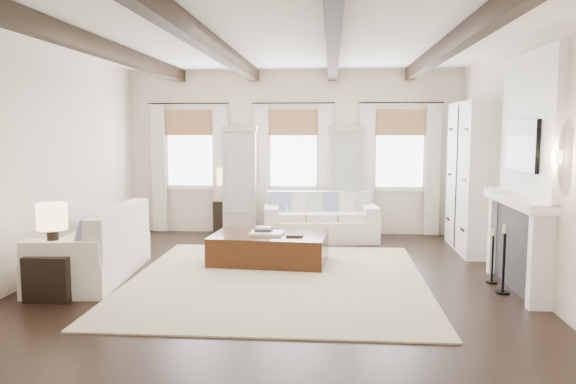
# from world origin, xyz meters

# --- Properties ---
(ground) EXTENTS (7.50, 7.50, 0.00)m
(ground) POSITION_xyz_m (0.00, 0.00, 0.00)
(ground) COLOR black
(ground) RESTS_ON ground
(room_shell) EXTENTS (6.54, 7.54, 3.22)m
(room_shell) POSITION_xyz_m (0.75, 0.90, 1.89)
(room_shell) COLOR beige
(room_shell) RESTS_ON ground
(area_rug) EXTENTS (3.97, 4.32, 0.02)m
(area_rug) POSITION_xyz_m (0.02, 0.18, 0.01)
(area_rug) COLOR #BCB08F
(area_rug) RESTS_ON ground
(sofa_back) EXTENTS (2.15, 1.15, 0.88)m
(sofa_back) POSITION_xyz_m (0.54, 3.06, 0.36)
(sofa_back) COLOR white
(sofa_back) RESTS_ON ground
(sofa_left) EXTENTS (1.18, 2.33, 0.97)m
(sofa_left) POSITION_xyz_m (-2.49, 0.18, 0.39)
(sofa_left) COLOR white
(sofa_left) RESTS_ON ground
(ottoman) EXTENTS (1.81, 1.22, 0.45)m
(ottoman) POSITION_xyz_m (-0.20, 1.16, 0.23)
(ottoman) COLOR black
(ottoman) RESTS_ON ground
(tray) EXTENTS (0.53, 0.42, 0.04)m
(tray) POSITION_xyz_m (-0.23, 1.14, 0.47)
(tray) COLOR white
(tray) RESTS_ON ottoman
(book_lower) EXTENTS (0.28, 0.22, 0.04)m
(book_lower) POSITION_xyz_m (-0.28, 1.19, 0.51)
(book_lower) COLOR #262628
(book_lower) RESTS_ON tray
(book_upper) EXTENTS (0.23, 0.19, 0.03)m
(book_upper) POSITION_xyz_m (-0.29, 1.18, 0.55)
(book_upper) COLOR beige
(book_upper) RESTS_ON book_lower
(book_loose) EXTENTS (0.25, 0.20, 0.03)m
(book_loose) POSITION_xyz_m (0.20, 1.00, 0.47)
(book_loose) COLOR #262628
(book_loose) RESTS_ON ottoman
(side_table_front) EXTENTS (0.55, 0.55, 0.55)m
(side_table_front) POSITION_xyz_m (-2.62, -0.80, 0.27)
(side_table_front) COLOR black
(side_table_front) RESTS_ON ground
(lamp_front) EXTENTS (0.36, 0.36, 0.62)m
(lamp_front) POSITION_xyz_m (-2.62, -0.80, 0.97)
(lamp_front) COLOR black
(lamp_front) RESTS_ON side_table_front
(side_table_back) EXTENTS (0.42, 0.42, 0.63)m
(side_table_back) POSITION_xyz_m (-1.36, 3.71, 0.32)
(side_table_back) COLOR black
(side_table_back) RESTS_ON ground
(lamp_back) EXTENTS (0.38, 0.38, 0.66)m
(lamp_back) POSITION_xyz_m (-1.36, 3.71, 1.08)
(lamp_back) COLOR black
(lamp_back) RESTS_ON side_table_back
(candlestick_near) EXTENTS (0.18, 0.18, 0.88)m
(candlestick_near) POSITION_xyz_m (2.90, -0.20, 0.36)
(candlestick_near) COLOR black
(candlestick_near) RESTS_ON ground
(candlestick_far) EXTENTS (0.15, 0.15, 0.74)m
(candlestick_far) POSITION_xyz_m (2.90, 0.28, 0.30)
(candlestick_far) COLOR black
(candlestick_far) RESTS_ON ground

